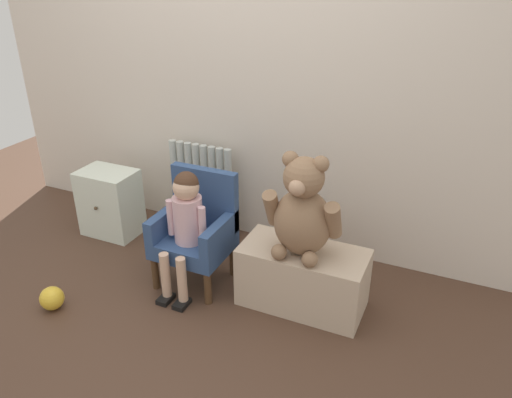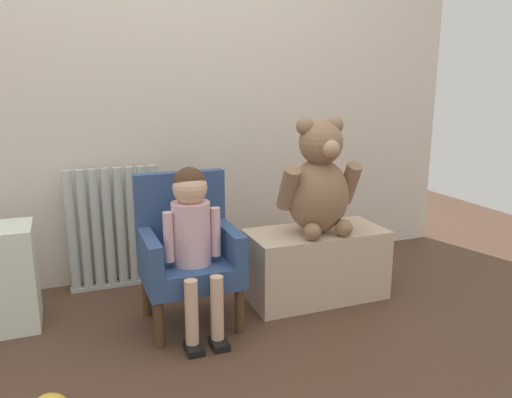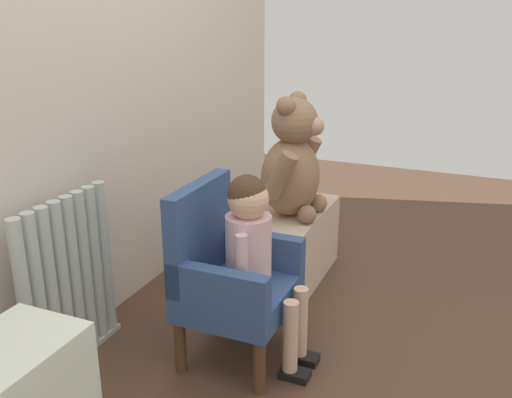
{
  "view_description": "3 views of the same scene",
  "coord_description": "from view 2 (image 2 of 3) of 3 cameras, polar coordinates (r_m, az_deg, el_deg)",
  "views": [
    {
      "loc": [
        1.41,
        -1.64,
        1.83
      ],
      "look_at": [
        0.39,
        0.62,
        0.6
      ],
      "focal_mm": 35.0,
      "sensor_mm": 36.0,
      "label": 1
    },
    {
      "loc": [
        -0.48,
        -1.56,
        1.11
      ],
      "look_at": [
        0.36,
        0.6,
        0.55
      ],
      "focal_mm": 35.0,
      "sensor_mm": 36.0,
      "label": 2
    },
    {
      "loc": [
        -1.74,
        -0.29,
        1.32
      ],
      "look_at": [
        0.3,
        0.58,
        0.55
      ],
      "focal_mm": 40.0,
      "sensor_mm": 36.0,
      "label": 3
    }
  ],
  "objects": [
    {
      "name": "child_armchair",
      "position": [
        2.33,
        -7.84,
        -5.81
      ],
      "size": [
        0.42,
        0.39,
        0.69
      ],
      "color": "#2F4A78",
      "rests_on": "ground_plane"
    },
    {
      "name": "child_figure",
      "position": [
        2.18,
        -7.27,
        -3.16
      ],
      "size": [
        0.25,
        0.35,
        0.75
      ],
      "color": "beige",
      "rests_on": "ground_plane"
    },
    {
      "name": "radiator",
      "position": [
        2.79,
        -15.85,
        -3.29
      ],
      "size": [
        0.5,
        0.05,
        0.66
      ],
      "color": "#B7C0BA",
      "rests_on": "ground_plane"
    },
    {
      "name": "large_teddy_bear",
      "position": [
        2.47,
        7.22,
        1.82
      ],
      "size": [
        0.42,
        0.29,
        0.57
      ],
      "color": "#8D6B4D",
      "rests_on": "low_bench"
    },
    {
      "name": "back_wall",
      "position": [
        2.84,
        -11.91,
        15.04
      ],
      "size": [
        3.8,
        0.05,
        2.4
      ],
      "primitive_type": "cube",
      "color": "beige",
      "rests_on": "ground_plane"
    },
    {
      "name": "low_bench",
      "position": [
        2.62,
        6.83,
        -7.38
      ],
      "size": [
        0.7,
        0.34,
        0.36
      ],
      "primitive_type": "cube",
      "color": "#C6AD93",
      "rests_on": "ground_plane"
    },
    {
      "name": "ground_plane",
      "position": [
        1.98,
        -3.7,
        -20.68
      ],
      "size": [
        6.0,
        6.0,
        0.0
      ],
      "primitive_type": "plane",
      "color": "#4B3225"
    }
  ]
}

